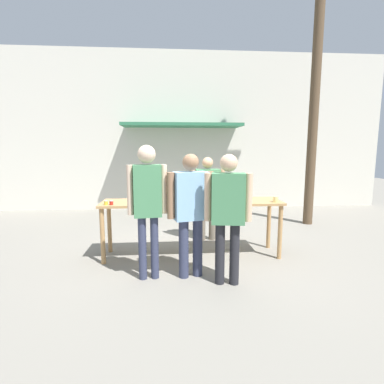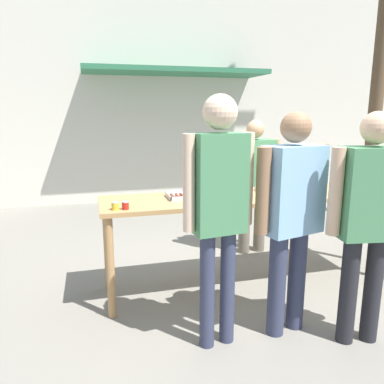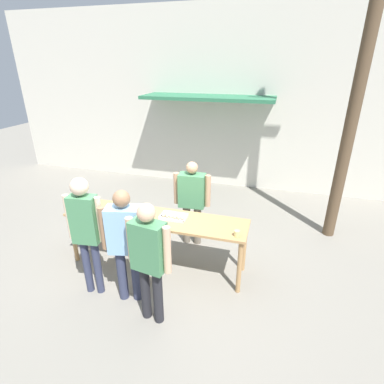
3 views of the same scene
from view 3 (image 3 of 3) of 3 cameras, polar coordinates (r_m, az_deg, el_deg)
The scene contains 13 objects.
ground_plane at distance 5.32m, azimuth -6.48°, elevation -13.54°, with size 24.00×24.00×0.00m, color gray.
building_facade_back at distance 8.10m, azimuth 3.92°, elevation 16.89°, with size 12.00×1.11×4.50m.
serving_table at distance 4.87m, azimuth -6.92°, elevation -5.77°, with size 2.95×0.68×0.93m.
food_tray_sausages at distance 5.11m, azimuth -13.20°, elevation -3.29°, with size 0.46×0.26×0.04m.
food_tray_buns at distance 4.75m, azimuth -3.66°, elevation -4.68°, with size 0.42×0.27×0.06m.
condiment_jar_mustard at distance 5.28m, azimuth -21.61°, elevation -3.28°, with size 0.06×0.06×0.07m.
condiment_jar_ketchup at distance 5.23m, azimuth -20.91°, elevation -3.44°, with size 0.06×0.06×0.07m.
beer_cup at distance 4.31m, azimuth 8.55°, elevation -7.82°, with size 0.08×0.08×0.09m.
person_server_behind_table at distance 5.40m, azimuth -0.00°, elevation -0.99°, with size 0.68×0.28×1.62m.
person_customer_holding_hotdog at distance 4.39m, azimuth -19.59°, elevation -6.16°, with size 0.53×0.25×1.84m.
person_customer_with_cup at distance 3.78m, azimuth -8.18°, elevation -11.77°, with size 0.61×0.30×1.72m.
person_customer_waiting_in_line at distance 4.17m, azimuth -12.56°, elevation -8.61°, with size 0.64×0.35×1.72m.
utility_pole at distance 5.90m, azimuth 30.62°, elevation 23.66°, with size 1.10×0.21×6.84m.
Camera 3 is at (1.74, -3.88, 3.21)m, focal length 28.00 mm.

